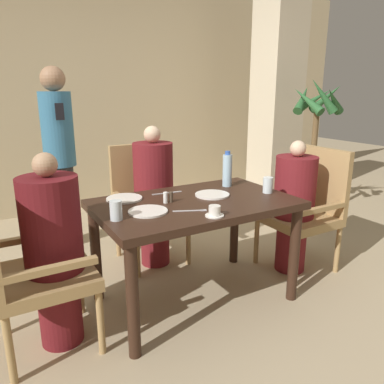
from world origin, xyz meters
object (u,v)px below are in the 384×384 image
object	(u,v)px
chair_far_side	(147,199)
glass_tall_mid	(268,185)
plate_main_right	(212,195)
chair_left_side	(26,264)
standing_host	(60,154)
plate_dessert_center	(124,198)
glass_tall_near	(116,210)
teacup_with_saucer	(215,212)
chair_right_side	(307,205)
plate_main_left	(148,211)
diner_in_right_chair	(294,206)
diner_in_far_chair	(154,195)
potted_palm	(311,179)
water_bottle	(227,170)
diner_in_left_chair	(54,250)

from	to	relation	value
chair_far_side	glass_tall_mid	size ratio (longest dim) A/B	8.75
plate_main_right	chair_left_side	bearing A→B (deg)	-177.76
standing_host	plate_dessert_center	distance (m)	1.21
standing_host	glass_tall_near	bearing A→B (deg)	-90.48
plate_dessert_center	teacup_with_saucer	distance (m)	0.68
chair_right_side	plate_dessert_center	distance (m)	1.49
chair_right_side	plate_main_left	xyz separation A→B (m)	(-1.43, -0.07, 0.21)
chair_left_side	standing_host	xyz separation A→B (m)	(0.50, 1.45, 0.35)
chair_far_side	diner_in_right_chair	distance (m)	1.22
glass_tall_near	chair_right_side	bearing A→B (deg)	3.53
standing_host	diner_in_right_chair	bearing A→B (deg)	-44.57
chair_left_side	diner_in_far_chair	xyz separation A→B (m)	(1.06, 0.66, 0.07)
plate_dessert_center	standing_host	bearing A→B (deg)	98.09
chair_far_side	plate_main_right	world-z (taller)	chair_far_side
diner_in_far_chair	glass_tall_mid	xyz separation A→B (m)	(0.55, -0.75, 0.18)
potted_palm	glass_tall_near	world-z (taller)	potted_palm
diner_in_right_chair	water_bottle	size ratio (longest dim) A/B	3.96
chair_far_side	teacup_with_saucer	xyz separation A→B (m)	(-0.06, -1.14, 0.23)
chair_far_side	plate_main_right	bearing A→B (deg)	-77.67
glass_tall_mid	diner_in_left_chair	bearing A→B (deg)	176.51
chair_far_side	diner_in_right_chair	size ratio (longest dim) A/B	0.93
water_bottle	glass_tall_mid	distance (m)	0.34
diner_in_left_chair	diner_in_far_chair	world-z (taller)	diner_in_far_chair
chair_left_side	diner_in_left_chair	world-z (taller)	diner_in_left_chair
diner_in_right_chair	potted_palm	xyz separation A→B (m)	(1.03, 0.77, -0.06)
standing_host	plate_main_left	distance (m)	1.54
plate_dessert_center	glass_tall_near	bearing A→B (deg)	-116.39
plate_main_right	glass_tall_mid	size ratio (longest dim) A/B	2.12
chair_far_side	teacup_with_saucer	distance (m)	1.16
chair_far_side	potted_palm	world-z (taller)	potted_palm
chair_far_side	plate_main_right	size ratio (longest dim) A/B	4.13
diner_in_far_chair	glass_tall_near	size ratio (longest dim) A/B	10.33
chair_right_side	plate_main_left	world-z (taller)	chair_right_side
chair_far_side	diner_in_right_chair	xyz separation A→B (m)	(0.91, -0.81, 0.02)
chair_far_side	chair_right_side	world-z (taller)	same
plate_dessert_center	teacup_with_saucer	bearing A→B (deg)	-60.59
teacup_with_saucer	glass_tall_near	world-z (taller)	glass_tall_near
chair_far_side	glass_tall_near	xyz separation A→B (m)	(-0.58, -0.91, 0.26)
diner_in_right_chair	water_bottle	bearing A→B (deg)	157.30
chair_left_side	diner_in_right_chair	world-z (taller)	diner_in_right_chair
potted_palm	plate_dessert_center	size ratio (longest dim) A/B	6.56
teacup_with_saucer	glass_tall_mid	distance (m)	0.65
diner_in_far_chair	plate_main_left	bearing A→B (deg)	-116.73
plate_main_left	plate_dessert_center	distance (m)	0.33
chair_right_side	glass_tall_mid	size ratio (longest dim) A/B	8.75
chair_far_side	diner_in_far_chair	world-z (taller)	diner_in_far_chair
chair_far_side	diner_in_far_chair	size ratio (longest dim) A/B	0.85
diner_in_left_chair	plate_main_left	distance (m)	0.57
chair_right_side	plate_main_left	bearing A→B (deg)	-177.39
plate_main_left	diner_in_left_chair	bearing A→B (deg)	173.18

